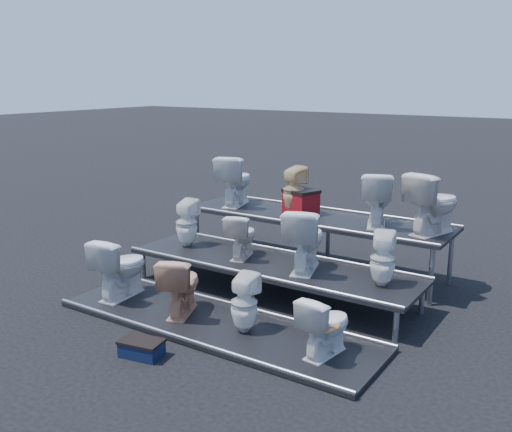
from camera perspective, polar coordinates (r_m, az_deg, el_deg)
The scene contains 18 objects.
ground at distance 8.09m, azimuth 1.50°, elevation -7.80°, with size 80.00×80.00×0.00m, color black.
tier_front at distance 7.09m, azimuth -4.14°, elevation -10.78°, with size 4.20×1.20×0.06m, color black.
tier_mid at distance 8.00m, azimuth 1.51°, elevation -6.27°, with size 4.20×1.20×0.46m, color black.
tier_back at distance 9.02m, azimuth 5.88°, elevation -2.69°, with size 4.20×1.20×0.86m, color black.
toilet_0 at distance 7.93m, azimuth -13.38°, elevation -4.96°, with size 0.47×0.82×0.83m, color white.
toilet_1 at distance 7.24m, azimuth -7.56°, elevation -6.81°, with size 0.42×0.74×0.76m, color tan.
toilet_2 at distance 6.70m, azimuth -1.18°, elevation -8.69°, with size 0.32×0.32×0.70m, color white.
toilet_3 at distance 6.22m, azimuth 6.94°, elevation -10.75°, with size 0.38×0.66×0.67m, color white.
toilet_4 at distance 8.68m, azimuth -6.95°, elevation -0.70°, with size 0.32×0.33×0.72m, color white.
toilet_5 at distance 8.10m, azimuth -1.46°, elevation -1.95°, with size 0.36×0.63×0.64m, color silver.
toilet_6 at distance 7.56m, azimuth 4.89°, elevation -2.30°, with size 0.48×0.84×0.85m, color white.
toilet_7 at distance 7.15m, azimuth 12.57°, elevation -4.21°, with size 0.31×0.32×0.69m, color white.
toilet_8 at distance 9.60m, azimuth -2.11°, elevation 3.60°, with size 0.47×0.83×0.85m, color white.
toilet_9 at distance 9.01m, azimuth 3.79°, elevation 2.61°, with size 0.34×0.35×0.75m, color #DBBC85.
toilet_10 at distance 8.43m, azimuth 11.99°, elevation 1.71°, with size 0.44×0.78×0.79m, color white.
toilet_11 at distance 8.17m, azimuth 17.31°, elevation 1.25°, with size 0.48×0.84×0.86m, color silver.
red_crate at distance 9.02m, azimuth 4.51°, elevation 1.29°, with size 0.48×0.38×0.35m, color maroon.
step_stool at distance 6.49m, azimuth -11.36°, elevation -12.95°, with size 0.45×0.27×0.16m, color black.
Camera 1 is at (3.95, -6.41, 2.96)m, focal length 40.00 mm.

